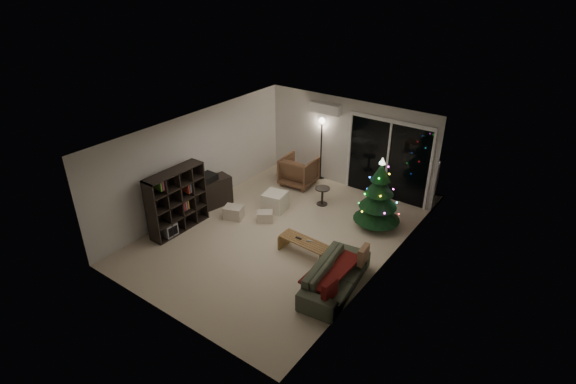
% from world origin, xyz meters
% --- Properties ---
extents(room, '(6.50, 7.51, 2.60)m').
position_xyz_m(room, '(0.46, 1.49, 1.02)').
color(room, beige).
rests_on(room, ground).
extents(bookshelf, '(0.83, 1.56, 1.52)m').
position_xyz_m(bookshelf, '(-2.25, -1.11, 0.76)').
color(bookshelf, black).
rests_on(bookshelf, floor).
extents(media_cabinet, '(0.72, 1.29, 0.76)m').
position_xyz_m(media_cabinet, '(-2.25, 0.05, 0.38)').
color(media_cabinet, black).
rests_on(media_cabinet, floor).
extents(stereo, '(0.38, 0.46, 0.16)m').
position_xyz_m(stereo, '(-2.25, 0.05, 0.84)').
color(stereo, black).
rests_on(stereo, media_cabinet).
extents(armchair, '(0.96, 0.99, 0.83)m').
position_xyz_m(armchair, '(-1.11, 2.49, 0.42)').
color(armchair, brown).
rests_on(armchair, floor).
extents(ottoman, '(0.62, 0.62, 0.48)m').
position_xyz_m(ottoman, '(-0.77, 0.94, 0.24)').
color(ottoman, white).
rests_on(ottoman, floor).
extents(cardboard_box_a, '(0.54, 0.47, 0.32)m').
position_xyz_m(cardboard_box_a, '(-1.35, -0.00, 0.16)').
color(cardboard_box_a, beige).
rests_on(cardboard_box_a, floor).
extents(cardboard_box_b, '(0.47, 0.45, 0.26)m').
position_xyz_m(cardboard_box_b, '(-0.62, 0.34, 0.13)').
color(cardboard_box_b, beige).
rests_on(cardboard_box_b, floor).
extents(side_table, '(0.50, 0.50, 0.48)m').
position_xyz_m(side_table, '(0.06, 1.89, 0.24)').
color(side_table, black).
rests_on(side_table, floor).
extents(floor_lamp, '(0.28, 0.28, 1.77)m').
position_xyz_m(floor_lamp, '(-0.86, 3.24, 0.88)').
color(floor_lamp, black).
rests_on(floor_lamp, floor).
extents(sofa, '(1.01, 2.02, 0.57)m').
position_xyz_m(sofa, '(2.05, -0.83, 0.28)').
color(sofa, '#353C2B').
rests_on(sofa, floor).
extents(sofa_throw, '(0.61, 1.40, 0.05)m').
position_xyz_m(sofa_throw, '(1.95, -0.83, 0.41)').
color(sofa_throw, '#500E07').
rests_on(sofa_throw, sofa).
extents(cushion_a, '(0.14, 0.38, 0.37)m').
position_xyz_m(cushion_a, '(2.30, -0.18, 0.51)').
color(cushion_a, '#A97F5C').
rests_on(cushion_a, sofa).
extents(cushion_b, '(0.14, 0.38, 0.37)m').
position_xyz_m(cushion_b, '(2.30, -1.48, 0.51)').
color(cushion_b, '#500E07').
rests_on(cushion_b, sofa).
extents(coffee_table, '(1.16, 0.46, 0.36)m').
position_xyz_m(coffee_table, '(0.94, -0.26, 0.18)').
color(coffee_table, '#A88040').
rests_on(coffee_table, floor).
extents(remote_a, '(0.14, 0.04, 0.02)m').
position_xyz_m(remote_a, '(0.79, -0.26, 0.37)').
color(remote_a, black).
rests_on(remote_a, coffee_table).
extents(remote_b, '(0.14, 0.08, 0.02)m').
position_xyz_m(remote_b, '(1.04, -0.21, 0.37)').
color(remote_b, slate).
rests_on(remote_b, coffee_table).
extents(christmas_tree, '(1.27, 1.27, 1.79)m').
position_xyz_m(christmas_tree, '(1.68, 1.73, 0.90)').
color(christmas_tree, '#13371D').
rests_on(christmas_tree, floor).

